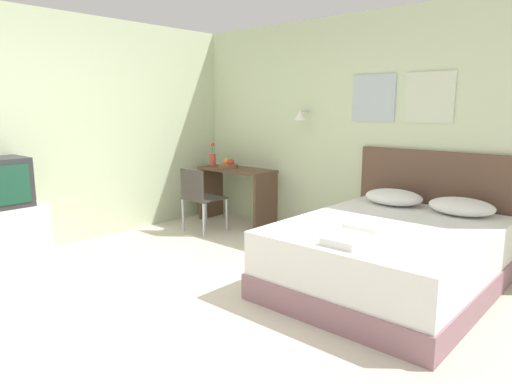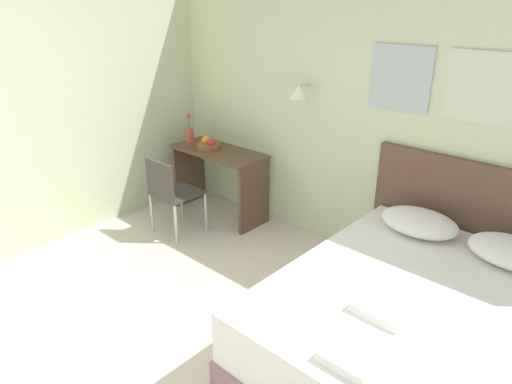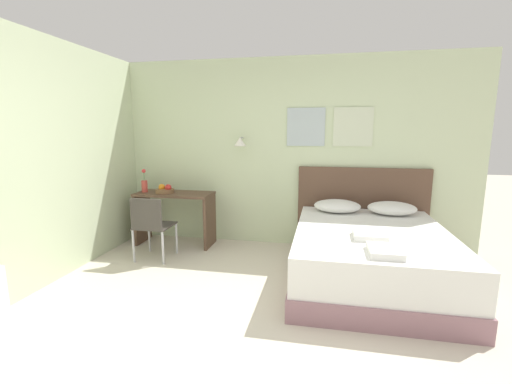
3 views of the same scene
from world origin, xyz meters
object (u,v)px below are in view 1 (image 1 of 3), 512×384
folded_towel_near_foot (367,227)px  flower_vase (213,158)px  desk_chair (199,195)px  pillow_left (394,197)px  folded_towel_mid_bed (347,240)px  television (0,183)px  bed (389,257)px  headboard (437,206)px  fruit_bowl (228,165)px  pillow_right (461,207)px  tv_stand (6,236)px  desk (237,186)px

folded_towel_near_foot → flower_vase: bearing=160.6°
folded_towel_near_foot → desk_chair: 2.64m
folded_towel_near_foot → flower_vase: 3.22m
pillow_left → desk_chair: size_ratio=0.73×
folded_towel_mid_bed → television: bearing=-158.0°
bed → pillow_left: 0.93m
headboard → flower_vase: (-3.09, -0.33, 0.30)m
folded_towel_mid_bed → flower_vase: (-3.11, 1.52, 0.26)m
fruit_bowl → flower_vase: size_ratio=0.78×
fruit_bowl → headboard: bearing=6.9°
desk_chair → headboard: bearing=20.2°
pillow_right → tv_stand: size_ratio=0.81×
folded_towel_near_foot → desk_chair: bearing=170.9°
folded_towel_near_foot → folded_towel_mid_bed: size_ratio=0.94×
desk → flower_vase: 0.57m
folded_towel_mid_bed → fruit_bowl: bearing=151.6°
folded_towel_mid_bed → desk: (-2.66, 1.54, -0.10)m
bed → desk_chair: size_ratio=2.52×
bed → pillow_right: size_ratio=3.48×
pillow_right → fruit_bowl: size_ratio=2.29×
desk_chair → flower_vase: 0.87m
desk_chair → fruit_bowl: (-0.11, 0.64, 0.31)m
television → bed: bearing=32.9°
desk_chair → fruit_bowl: 0.72m
pillow_left → television: television is taller
pillow_left → tv_stand: 4.01m
pillow_left → bed: bearing=-66.2°
folded_towel_near_foot → flower_vase: flower_vase is taller
pillow_right → flower_vase: size_ratio=1.79×
tv_stand → bed: bearing=32.9°
bed → headboard: size_ratio=1.20×
desk → tv_stand: size_ratio=1.47×
folded_towel_near_foot → folded_towel_mid_bed: bearing=-80.7°
desk → desk_chair: (-0.02, -0.68, -0.03)m
folded_towel_near_foot → television: size_ratio=0.64×
bed → headboard: (0.00, 1.08, 0.28)m
bed → folded_towel_mid_bed: size_ratio=6.24×
bed → television: 3.82m
folded_towel_mid_bed → pillow_right: bearing=78.0°
pillow_left → fruit_bowl: size_ratio=2.29×
headboard → flower_vase: headboard is taller
folded_towel_mid_bed → folded_towel_near_foot: bearing=99.3°
folded_towel_mid_bed → desk_chair: 2.82m
pillow_left → desk: size_ratio=0.55×
bed → desk_chair: bearing=177.8°
bed → flower_vase: flower_vase is taller
pillow_right → television: 4.51m
pillow_right → desk_chair: bearing=-167.4°
desk_chair → tv_stand: bearing=-103.3°
fruit_bowl → folded_towel_mid_bed: bearing=-28.4°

